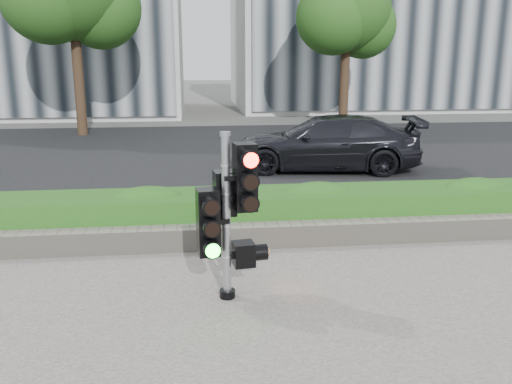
# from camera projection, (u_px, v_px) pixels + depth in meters

# --- Properties ---
(ground) EXTENTS (120.00, 120.00, 0.00)m
(ground) POSITION_uv_depth(u_px,v_px,m) (239.00, 305.00, 6.30)
(ground) COLOR #51514C
(ground) RESTS_ON ground
(road) EXTENTS (60.00, 13.00, 0.02)m
(road) POSITION_uv_depth(u_px,v_px,m) (211.00, 154.00, 15.93)
(road) COLOR black
(road) RESTS_ON ground
(curb) EXTENTS (60.00, 0.25, 0.12)m
(curb) POSITION_uv_depth(u_px,v_px,m) (223.00, 221.00, 9.32)
(curb) COLOR gray
(curb) RESTS_ON ground
(stone_wall) EXTENTS (12.00, 0.32, 0.34)m
(stone_wall) POSITION_uv_depth(u_px,v_px,m) (228.00, 236.00, 8.08)
(stone_wall) COLOR gray
(stone_wall) RESTS_ON sidewalk
(hedge) EXTENTS (12.00, 1.00, 0.68)m
(hedge) POSITION_uv_depth(u_px,v_px,m) (225.00, 213.00, 8.67)
(hedge) COLOR #48972E
(hedge) RESTS_ON sidewalk
(tree_right) EXTENTS (4.10, 3.58, 6.53)m
(tree_right) POSITION_uv_depth(u_px,v_px,m) (346.00, 11.00, 20.79)
(tree_right) COLOR black
(tree_right) RESTS_ON ground
(traffic_signal) EXTENTS (0.71, 0.55, 1.98)m
(traffic_signal) POSITION_uv_depth(u_px,v_px,m) (228.00, 208.00, 6.21)
(traffic_signal) COLOR black
(traffic_signal) RESTS_ON sidewalk
(car_dark) EXTENTS (4.94, 2.65, 1.36)m
(car_dark) POSITION_uv_depth(u_px,v_px,m) (325.00, 143.00, 13.56)
(car_dark) COLOR black
(car_dark) RESTS_ON road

